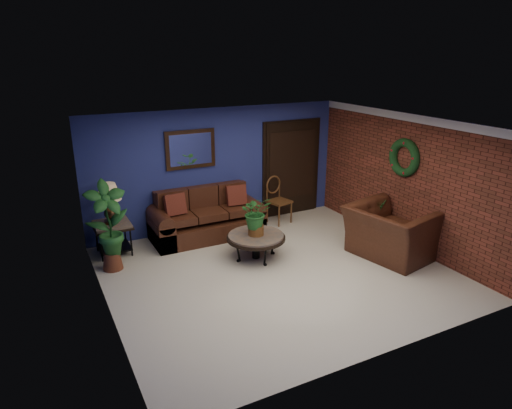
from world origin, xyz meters
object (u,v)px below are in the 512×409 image
end_table (113,230)px  armchair (391,232)px  sofa (206,220)px  table_lamp (109,199)px  coffee_table (256,238)px  side_chair (277,196)px

end_table → armchair: size_ratio=0.46×
sofa → end_table: (-1.82, -0.03, 0.14)m
end_table → table_lamp: size_ratio=0.92×
coffee_table → sofa: bearing=106.7°
sofa → armchair: bearing=-42.9°
end_table → table_lamp: bearing=0.0°
table_lamp → armchair: bearing=-28.4°
sofa → armchair: sofa is taller
end_table → table_lamp: (0.00, 0.00, 0.61)m
coffee_table → armchair: 2.44m
armchair → coffee_table: bearing=53.4°
table_lamp → coffee_table: bearing=-31.4°
table_lamp → armchair: table_lamp is taller
coffee_table → end_table: end_table is taller
coffee_table → side_chair: size_ratio=1.04×
end_table → coffee_table: bearing=-31.4°
sofa → table_lamp: bearing=-179.0°
coffee_table → table_lamp: bearing=148.6°
coffee_table → table_lamp: size_ratio=1.47×
end_table → side_chair: (3.49, 0.07, 0.11)m
side_chair → end_table: bearing=167.2°
table_lamp → armchair: size_ratio=0.50×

